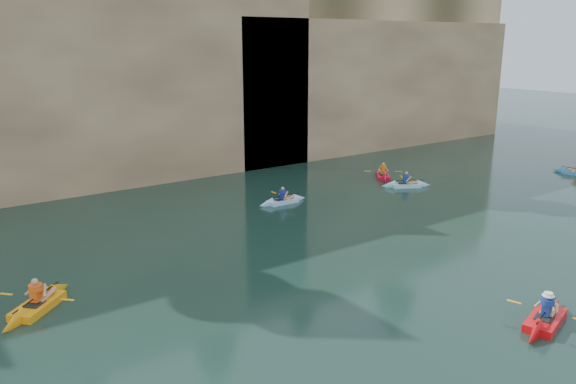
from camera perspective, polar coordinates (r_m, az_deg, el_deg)
ground at (r=14.67m, az=9.12°, el=-18.37°), size 160.00×160.00×0.00m
cliff at (r=39.62m, az=-22.78°, el=11.02°), size 70.00×16.00×12.00m
cliff_slab_center at (r=33.08m, az=-16.37°, el=10.46°), size 24.00×2.40×11.40m
cliff_slab_east at (r=43.91m, az=9.60°, el=10.84°), size 26.00×2.40×9.84m
sea_cave_center at (r=31.58m, az=-25.72°, el=1.83°), size 3.50×1.00×3.20m
sea_cave_east at (r=36.30m, az=-3.57°, el=5.91°), size 5.00×1.00×4.50m
main_kayaker at (r=18.46m, az=24.67°, el=-11.63°), size 3.40×2.19×1.23m
kayaker_orange at (r=19.30m, az=-24.09°, el=-10.41°), size 2.94×2.89×1.28m
kayaker_ltblue_near at (r=32.55m, az=11.88°, el=0.74°), size 2.79×1.99×1.11m
kayaker_red_far at (r=34.52m, az=9.62°, el=1.68°), size 2.50×2.89×1.15m
kayaker_ltblue_mid at (r=28.69m, az=-0.54°, el=-0.89°), size 2.82×2.14×1.06m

